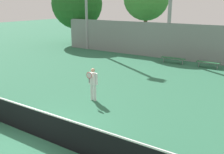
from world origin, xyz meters
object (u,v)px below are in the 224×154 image
tennis_player (93,83)px  tree_green_tall (77,4)px  tennis_net (37,123)px  bench_courtside_far (208,63)px  bench_courtside_near (173,58)px

tennis_player → tree_green_tall: bearing=135.7°
tennis_net → bench_courtside_far: bearing=80.3°
tennis_player → bench_courtside_far: bearing=76.2°
bench_courtside_far → tree_green_tall: size_ratio=0.23×
tennis_player → bench_courtside_far: (2.92, 9.84, -0.51)m
bench_courtside_near → bench_courtside_far: size_ratio=1.17×
tree_green_tall → tennis_net: bearing=-53.1°
tennis_player → tree_green_tall: 18.45m
tennis_net → tree_green_tall: (-12.91, 17.20, 3.91)m
bench_courtside_near → bench_courtside_far: bearing=0.0°
tennis_player → bench_courtside_near: size_ratio=0.83×
tennis_net → bench_courtside_far: size_ratio=7.46×
bench_courtside_near → tree_green_tall: size_ratio=0.26×
tennis_player → bench_courtside_far: size_ratio=0.98×
bench_courtside_near → tree_green_tall: bearing=164.9°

